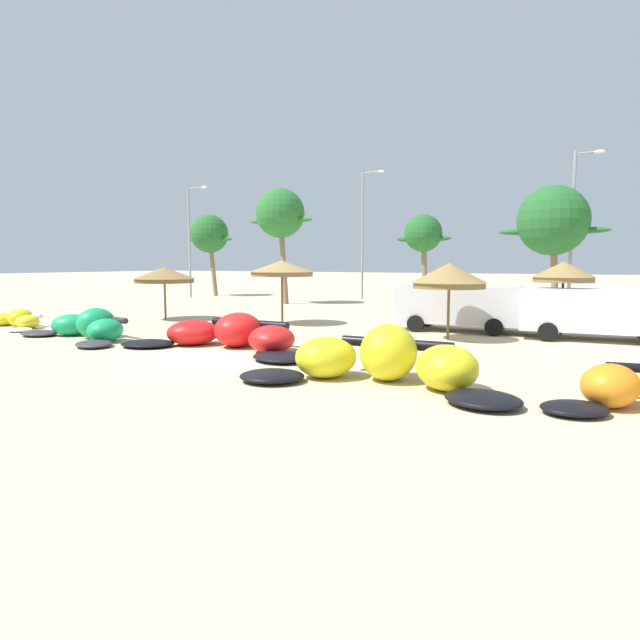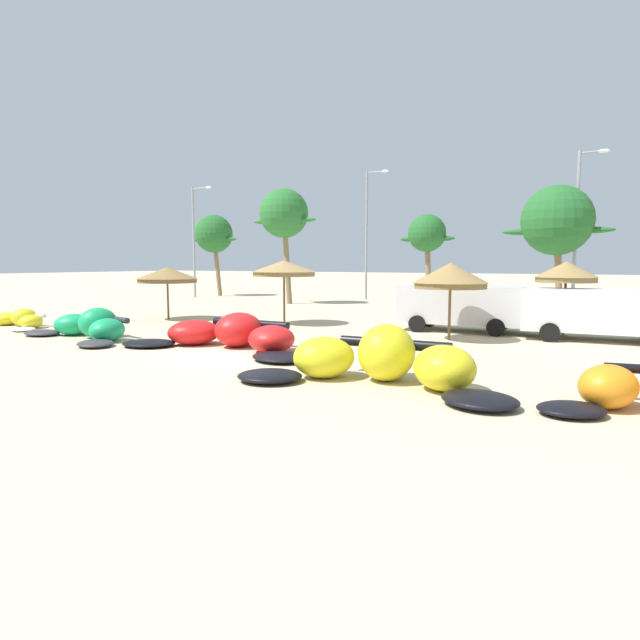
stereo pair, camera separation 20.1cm
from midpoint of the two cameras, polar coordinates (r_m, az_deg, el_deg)
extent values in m
plane|color=beige|center=(16.36, -9.38, -3.77)|extent=(260.00, 260.00, 0.00)
ellipsoid|color=yellow|center=(27.62, -30.37, 0.11)|extent=(1.40, 1.42, 0.59)
ellipsoid|color=yellow|center=(26.83, -28.94, 0.25)|extent=(0.99, 1.16, 0.79)
ellipsoid|color=yellow|center=(25.83, -28.39, -0.14)|extent=(1.35, 1.41, 0.59)
ellipsoid|color=white|center=(24.98, -29.02, -0.86)|extent=(1.37, 1.28, 0.16)
cylinder|color=white|center=(27.00, -28.24, 0.51)|extent=(1.94, 0.32, 0.18)
cube|color=white|center=(26.78, -29.15, 0.23)|extent=(0.73, 0.44, 0.04)
ellipsoid|color=#333338|center=(23.05, -27.40, -1.22)|extent=(1.60, 1.37, 0.22)
ellipsoid|color=#199E5B|center=(22.61, -24.66, -0.45)|extent=(1.84, 1.83, 0.83)
ellipsoid|color=#199E5B|center=(21.58, -22.46, -0.25)|extent=(1.42, 1.63, 1.12)
ellipsoid|color=#199E5B|center=(20.32, -21.61, -1.00)|extent=(1.64, 1.78, 0.83)
ellipsoid|color=#333338|center=(19.25, -22.67, -2.33)|extent=(1.83, 1.74, 0.22)
cylinder|color=#333338|center=(21.80, -21.30, 0.15)|extent=(2.45, 0.70, 0.22)
cube|color=#333338|center=(21.52, -22.80, -0.29)|extent=(0.98, 0.68, 0.04)
ellipsoid|color=black|center=(18.68, -17.59, -2.38)|extent=(2.16, 1.97, 0.23)
ellipsoid|color=red|center=(18.66, -13.06, -1.29)|extent=(2.22, 2.29, 0.85)
ellipsoid|color=red|center=(17.92, -8.40, -1.03)|extent=(1.47, 1.78, 1.15)
ellipsoid|color=red|center=(16.67, -4.88, -2.04)|extent=(2.21, 2.29, 0.85)
ellipsoid|color=black|center=(15.27, -3.96, -3.97)|extent=(2.17, 1.99, 0.23)
cylinder|color=black|center=(18.39, -7.21, -0.39)|extent=(3.09, 0.30, 0.28)
cube|color=black|center=(17.78, -8.75, -1.09)|extent=(1.13, 0.65, 0.04)
ellipsoid|color=black|center=(12.66, -4.95, -5.99)|extent=(1.93, 1.82, 0.27)
ellipsoid|color=yellow|center=(12.99, 0.87, -4.01)|extent=(1.96, 2.02, 1.01)
ellipsoid|color=yellow|center=(12.73, 7.60, -3.47)|extent=(1.40, 1.59, 1.36)
ellipsoid|color=yellow|center=(12.01, 13.67, -5.02)|extent=(2.00, 2.04, 1.01)
ellipsoid|color=black|center=(10.97, 17.26, -8.16)|extent=(1.88, 1.74, 0.27)
cylinder|color=black|center=(13.22, 8.38, -2.56)|extent=(2.84, 0.37, 0.26)
cube|color=black|center=(12.59, 7.37, -3.57)|extent=(1.05, 0.60, 0.04)
ellipsoid|color=black|center=(10.98, 25.83, -8.60)|extent=(1.59, 1.52, 0.23)
ellipsoid|color=orange|center=(11.75, 28.93, -6.26)|extent=(1.44, 1.56, 0.85)
cylinder|color=brown|center=(27.36, -15.79, 2.17)|extent=(0.10, 0.10, 2.01)
cone|color=olive|center=(27.31, -15.87, 4.88)|extent=(3.00, 3.00, 0.58)
cylinder|color=brown|center=(27.32, -15.85, 4.07)|extent=(2.85, 2.85, 0.20)
cylinder|color=brown|center=(24.30, -3.63, 2.36)|extent=(0.10, 0.10, 2.38)
cone|color=#9E7F4C|center=(24.25, -3.65, 5.78)|extent=(2.96, 2.96, 0.53)
cylinder|color=olive|center=(24.26, -3.65, 4.92)|extent=(2.81, 2.81, 0.20)
cylinder|color=brown|center=(19.75, 14.00, 0.87)|extent=(0.10, 0.10, 2.08)
cone|color=olive|center=(19.67, 14.11, 4.93)|extent=(2.69, 2.69, 0.73)
cylinder|color=olive|center=(19.69, 14.07, 3.59)|extent=(2.55, 2.55, 0.20)
cylinder|color=brown|center=(22.66, 24.97, 1.34)|extent=(0.10, 0.10, 2.24)
cone|color=olive|center=(22.60, 25.14, 4.94)|extent=(2.33, 2.33, 0.61)
cylinder|color=olive|center=(22.61, 25.09, 3.92)|extent=(2.21, 2.21, 0.20)
cube|color=white|center=(21.56, 28.08, 0.89)|extent=(5.34, 2.49, 1.50)
cube|color=black|center=(21.50, 24.32, 1.76)|extent=(1.46, 2.14, 0.56)
cylinder|color=black|center=(20.56, 23.67, -1.22)|extent=(0.70, 0.29, 0.68)
cylinder|color=black|center=(22.63, 23.77, -0.60)|extent=(0.70, 0.29, 0.68)
cube|color=silver|center=(22.50, 15.09, 1.60)|extent=(5.04, 2.40, 1.50)
cube|color=black|center=(22.75, 11.76, 2.39)|extent=(1.37, 2.09, 0.56)
cylinder|color=black|center=(21.89, 10.64, -0.39)|extent=(0.70, 0.29, 0.68)
cylinder|color=black|center=(23.87, 11.88, 0.12)|extent=(0.70, 0.29, 0.68)
cylinder|color=black|center=(21.34, 18.58, -0.77)|extent=(0.70, 0.29, 0.68)
cylinder|color=black|center=(23.36, 19.16, -0.22)|extent=(0.70, 0.29, 0.68)
cylinder|color=#7F6647|center=(46.10, -10.86, 5.82)|extent=(0.91, 0.36, 5.24)
sphere|color=#236028|center=(46.34, -11.19, 9.05)|extent=(3.20, 3.20, 3.20)
ellipsoid|color=#236028|center=(47.15, -12.38, 8.39)|extent=(2.24, 0.50, 0.36)
ellipsoid|color=#236028|center=(45.50, -9.94, 8.53)|extent=(2.24, 0.50, 0.36)
cylinder|color=#7F6647|center=(36.49, -3.43, 6.57)|extent=(0.78, 0.36, 6.14)
sphere|color=#286B2D|center=(36.76, -3.75, 11.36)|extent=(3.33, 3.33, 3.33)
ellipsoid|color=#286B2D|center=(37.45, -5.48, 10.48)|extent=(2.33, 0.50, 0.36)
ellipsoid|color=#286B2D|center=(36.01, -1.93, 10.68)|extent=(2.33, 0.50, 0.36)
cylinder|color=#7F6647|center=(36.60, 11.67, 5.39)|extent=(0.63, 0.36, 4.78)
sphere|color=#236028|center=(36.69, 11.55, 9.12)|extent=(2.52, 2.52, 2.52)
ellipsoid|color=#236028|center=(36.99, 10.04, 8.54)|extent=(1.76, 0.50, 0.36)
ellipsoid|color=#236028|center=(36.38, 13.06, 8.52)|extent=(1.76, 0.50, 0.36)
cylinder|color=#7F6647|center=(31.88, 24.34, 5.15)|extent=(0.70, 0.36, 5.09)
sphere|color=#236028|center=(31.98, 24.24, 9.71)|extent=(3.78, 3.78, 3.78)
ellipsoid|color=#236028|center=(32.12, 21.48, 8.79)|extent=(2.65, 0.50, 0.36)
ellipsoid|color=#236028|center=(31.84, 26.93, 8.58)|extent=(2.65, 0.50, 0.36)
cylinder|color=gray|center=(44.33, -13.25, 8.07)|extent=(0.18, 0.18, 8.81)
cylinder|color=gray|center=(44.14, -12.58, 13.64)|extent=(1.64, 0.10, 0.10)
ellipsoid|color=silver|center=(43.60, -11.75, 13.75)|extent=(0.56, 0.24, 0.20)
cylinder|color=gray|center=(41.08, 5.14, 8.98)|extent=(0.18, 0.18, 9.68)
cylinder|color=gray|center=(41.29, 6.16, 15.50)|extent=(1.46, 0.10, 0.10)
ellipsoid|color=silver|center=(41.01, 7.13, 15.56)|extent=(0.56, 0.24, 0.20)
cylinder|color=gray|center=(31.82, 25.90, 8.32)|extent=(0.18, 0.18, 8.68)
cylinder|color=gray|center=(32.27, 27.29, 15.72)|extent=(1.11, 0.10, 0.10)
ellipsoid|color=silver|center=(32.25, 28.31, 15.67)|extent=(0.56, 0.24, 0.20)
camera|label=1|loc=(0.10, -89.66, 0.04)|focal=29.84mm
camera|label=2|loc=(0.10, 90.34, -0.04)|focal=29.84mm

